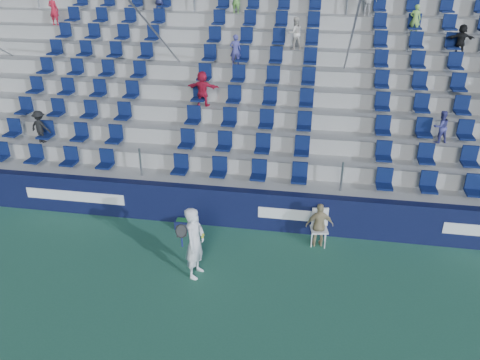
# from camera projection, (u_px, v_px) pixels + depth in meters

# --- Properties ---
(ground) EXTENTS (70.00, 70.00, 0.00)m
(ground) POSITION_uv_depth(u_px,v_px,m) (212.00, 293.00, 11.26)
(ground) COLOR #2C684F
(ground) RESTS_ON ground
(sponsor_wall) EXTENTS (24.00, 0.32, 1.20)m
(sponsor_wall) POSITION_uv_depth(u_px,v_px,m) (235.00, 208.00, 13.78)
(sponsor_wall) COLOR #0E1336
(sponsor_wall) RESTS_ON ground
(grandstand) EXTENTS (24.00, 8.17, 6.63)m
(grandstand) POSITION_uv_depth(u_px,v_px,m) (259.00, 107.00, 17.61)
(grandstand) COLOR #9A9A95
(grandstand) RESTS_ON ground
(tennis_player) EXTENTS (0.69, 0.76, 1.92)m
(tennis_player) POSITION_uv_depth(u_px,v_px,m) (195.00, 243.00, 11.49)
(tennis_player) COLOR white
(tennis_player) RESTS_ON ground
(line_judge_chair) EXTENTS (0.53, 0.54, 1.04)m
(line_judge_chair) POSITION_uv_depth(u_px,v_px,m) (319.00, 224.00, 12.98)
(line_judge_chair) COLOR white
(line_judge_chair) RESTS_ON ground
(line_judge) EXTENTS (0.81, 0.45, 1.31)m
(line_judge) POSITION_uv_depth(u_px,v_px,m) (319.00, 225.00, 12.81)
(line_judge) COLOR tan
(line_judge) RESTS_ON ground
(ball_bin) EXTENTS (0.50, 0.33, 0.28)m
(ball_bin) POSITION_uv_depth(u_px,v_px,m) (184.00, 223.00, 13.85)
(ball_bin) COLOR #10163E
(ball_bin) RESTS_ON ground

